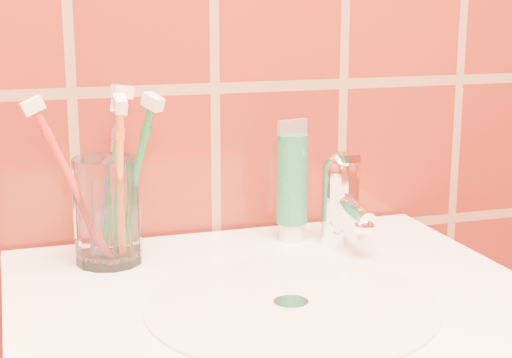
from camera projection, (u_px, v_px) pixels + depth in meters
name	position (u px, v px, depth m)	size (l,w,h in m)	color
glass_tumbler	(108.00, 211.00, 0.92)	(0.08, 0.08, 0.13)	white
toothpaste_tube	(292.00, 184.00, 1.00)	(0.04, 0.04, 0.16)	white
faucet	(342.00, 195.00, 0.99)	(0.05, 0.11, 0.12)	white
toothbrush_0	(119.00, 184.00, 0.89)	(0.02, 0.08, 0.21)	orange
toothbrush_1	(134.00, 182.00, 0.90)	(0.06, 0.08, 0.21)	#1D6E31
toothbrush_2	(110.00, 181.00, 0.95)	(0.06, 0.08, 0.19)	#724798
toothbrush_3	(74.00, 186.00, 0.88)	(0.10, 0.04, 0.21)	#B82F27
toothbrush_4	(114.00, 175.00, 0.93)	(0.05, 0.03, 0.21)	#1D6E32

